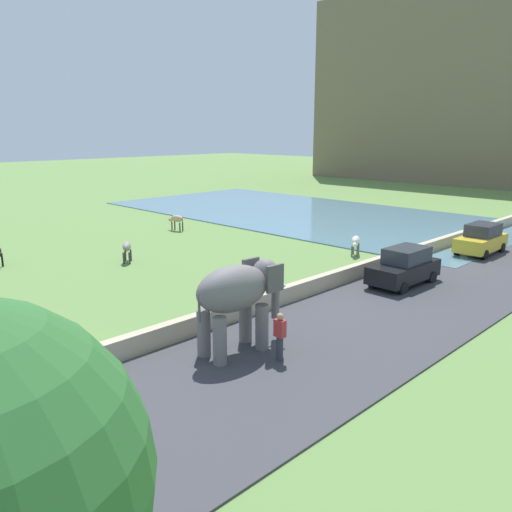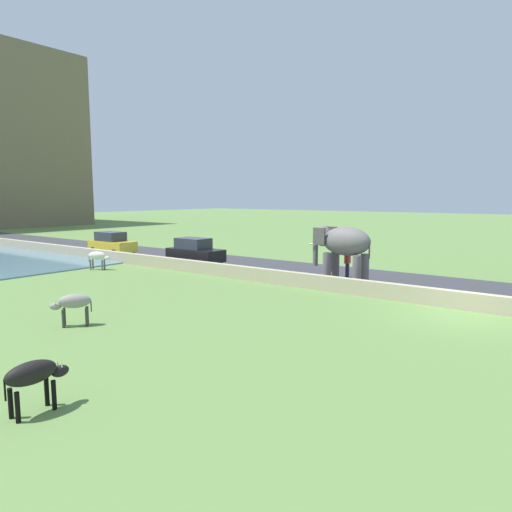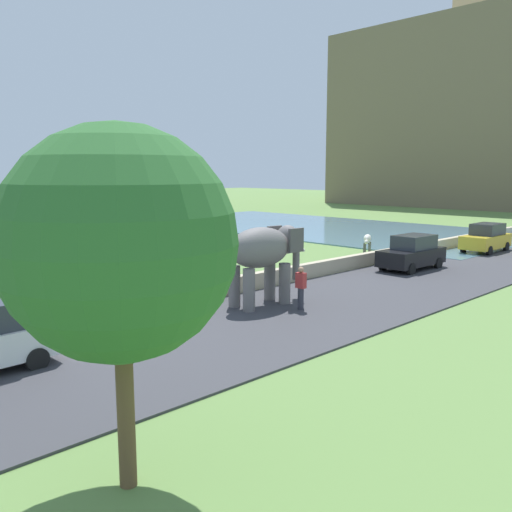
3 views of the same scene
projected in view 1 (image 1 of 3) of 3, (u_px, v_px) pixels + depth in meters
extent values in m
cube|color=#38383D|center=(459.00, 280.00, 25.24)|extent=(7.00, 120.00, 0.06)
cube|color=tan|center=(369.00, 267.00, 26.39)|extent=(0.40, 110.00, 0.73)
cube|color=slate|center=(303.00, 213.00, 45.77)|extent=(36.00, 18.00, 0.08)
ellipsoid|color=slate|center=(233.00, 289.00, 16.52)|extent=(1.56, 2.78, 1.50)
cylinder|color=slate|center=(245.00, 321.00, 17.73)|extent=(0.44, 0.44, 1.60)
cylinder|color=slate|center=(262.00, 328.00, 17.12)|extent=(0.44, 0.44, 1.60)
cylinder|color=slate|center=(204.00, 334.00, 16.60)|extent=(0.44, 0.44, 1.60)
cylinder|color=slate|center=(220.00, 342.00, 15.99)|extent=(0.44, 0.44, 1.60)
ellipsoid|color=slate|center=(266.00, 275.00, 17.39)|extent=(1.05, 0.96, 1.10)
cube|color=#504C4C|center=(251.00, 271.00, 17.73)|extent=(0.16, 0.71, 0.90)
cube|color=#504C4C|center=(275.00, 278.00, 16.86)|extent=(0.16, 0.71, 0.90)
cylinder|color=slate|center=(275.00, 297.00, 17.90)|extent=(0.28, 0.28, 1.50)
cone|color=silver|center=(270.00, 284.00, 17.91)|extent=(0.15, 0.56, 0.17)
cone|color=silver|center=(279.00, 286.00, 17.59)|extent=(0.15, 0.56, 0.17)
cylinder|color=#504C4C|center=(199.00, 308.00, 15.75)|extent=(0.08, 0.08, 0.90)
cylinder|color=#33333D|center=(280.00, 349.00, 16.35)|extent=(0.22, 0.22, 0.85)
cube|color=#B73333|center=(280.00, 328.00, 16.19)|extent=(0.36, 0.22, 0.56)
sphere|color=tan|center=(280.00, 316.00, 16.10)|extent=(0.22, 0.22, 0.22)
cube|color=black|center=(403.00, 271.00, 24.38)|extent=(1.79, 4.04, 0.80)
cube|color=#2D333D|center=(407.00, 255.00, 24.34)|extent=(1.49, 2.23, 0.70)
cylinder|color=black|center=(404.00, 288.00, 23.04)|extent=(0.19, 0.60, 0.60)
cylinder|color=black|center=(373.00, 281.00, 24.17)|extent=(0.19, 0.60, 0.60)
cylinder|color=black|center=(432.00, 277.00, 24.79)|extent=(0.19, 0.60, 0.60)
cylinder|color=black|center=(402.00, 271.00, 25.92)|extent=(0.19, 0.60, 0.60)
cube|color=gold|center=(481.00, 243.00, 30.54)|extent=(1.73, 4.01, 0.80)
cube|color=#2D333D|center=(483.00, 230.00, 30.50)|extent=(1.46, 2.21, 0.70)
cylinder|color=black|center=(485.00, 255.00, 29.19)|extent=(0.19, 0.60, 0.60)
cylinder|color=black|center=(457.00, 251.00, 30.28)|extent=(0.19, 0.60, 0.60)
cylinder|color=black|center=(502.00, 248.00, 30.99)|extent=(0.19, 0.60, 0.60)
cylinder|color=black|center=(475.00, 244.00, 32.09)|extent=(0.19, 0.60, 0.60)
ellipsoid|color=tan|center=(177.00, 219.00, 37.64)|extent=(1.16, 0.64, 0.50)
cylinder|color=#493D2C|center=(172.00, 226.00, 37.86)|extent=(0.10, 0.10, 0.65)
cylinder|color=#493D2C|center=(175.00, 225.00, 38.11)|extent=(0.10, 0.10, 0.65)
cylinder|color=#493D2C|center=(180.00, 227.00, 37.45)|extent=(0.10, 0.10, 0.65)
cylinder|color=#493D2C|center=(183.00, 227.00, 37.70)|extent=(0.10, 0.10, 0.65)
ellipsoid|color=tan|center=(171.00, 220.00, 38.02)|extent=(0.44, 0.31, 0.26)
cone|color=beige|center=(170.00, 218.00, 37.91)|extent=(0.04, 0.04, 0.12)
cone|color=beige|center=(171.00, 217.00, 38.05)|extent=(0.04, 0.04, 0.12)
cylinder|color=#493D2C|center=(183.00, 222.00, 37.40)|extent=(0.04, 0.04, 0.45)
cylinder|color=black|center=(2.00, 261.00, 27.83)|extent=(0.10, 0.10, 0.65)
ellipsoid|color=black|center=(0.00, 254.00, 27.45)|extent=(0.41, 0.25, 0.26)
cone|color=beige|center=(1.00, 251.00, 27.47)|extent=(0.04, 0.04, 0.12)
ellipsoid|color=gray|center=(127.00, 247.00, 28.58)|extent=(1.14, 1.02, 0.50)
cylinder|color=#373533|center=(125.00, 255.00, 29.06)|extent=(0.10, 0.10, 0.65)
cylinder|color=#373533|center=(131.00, 255.00, 29.10)|extent=(0.10, 0.10, 0.65)
cylinder|color=#373533|center=(124.00, 258.00, 28.32)|extent=(0.10, 0.10, 0.65)
cylinder|color=#373533|center=(129.00, 258.00, 28.36)|extent=(0.10, 0.10, 0.65)
ellipsoid|color=gray|center=(128.00, 247.00, 29.22)|extent=(0.46, 0.43, 0.26)
cone|color=beige|center=(126.00, 244.00, 29.17)|extent=(0.04, 0.04, 0.12)
cone|color=beige|center=(129.00, 244.00, 29.19)|extent=(0.04, 0.04, 0.12)
cylinder|color=#373533|center=(126.00, 252.00, 28.10)|extent=(0.04, 0.04, 0.45)
ellipsoid|color=silver|center=(356.00, 240.00, 30.24)|extent=(0.91, 1.18, 0.50)
cylinder|color=#595753|center=(357.00, 251.00, 29.97)|extent=(0.10, 0.10, 0.65)
cylinder|color=#595753|center=(352.00, 251.00, 30.05)|extent=(0.10, 0.10, 0.65)
cylinder|color=#595753|center=(359.00, 249.00, 30.69)|extent=(0.10, 0.10, 0.65)
cylinder|color=#595753|center=(353.00, 248.00, 30.77)|extent=(0.10, 0.10, 0.65)
ellipsoid|color=silver|center=(354.00, 245.00, 29.68)|extent=(0.40, 0.47, 0.26)
cone|color=beige|center=(356.00, 242.00, 29.62)|extent=(0.04, 0.04, 0.12)
cone|color=beige|center=(353.00, 242.00, 29.67)|extent=(0.04, 0.04, 0.12)
cylinder|color=#595753|center=(356.00, 242.00, 30.79)|extent=(0.04, 0.04, 0.45)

